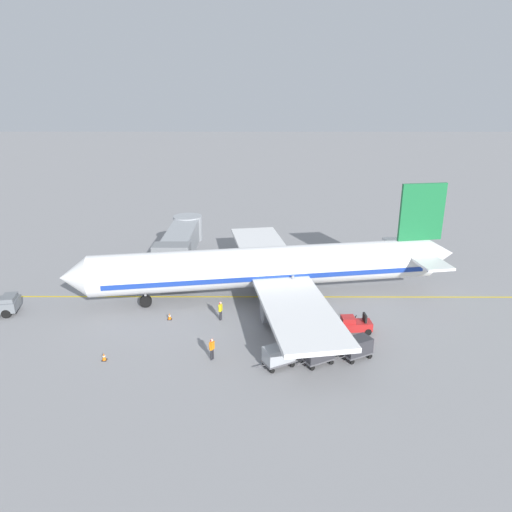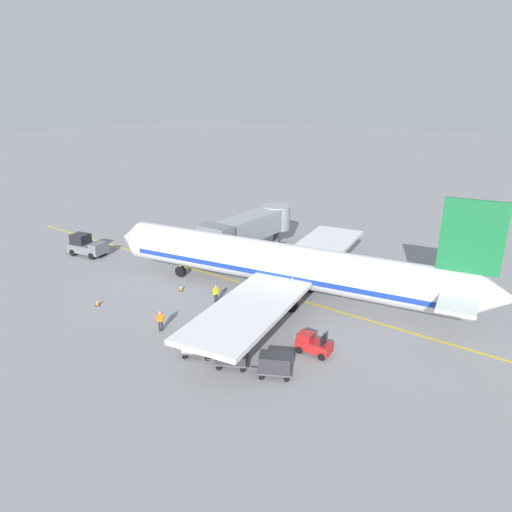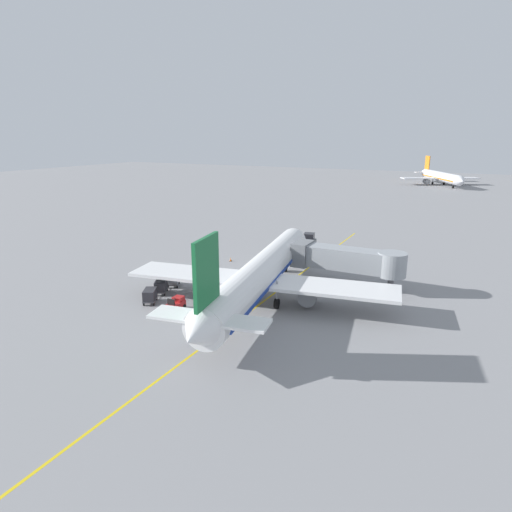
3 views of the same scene
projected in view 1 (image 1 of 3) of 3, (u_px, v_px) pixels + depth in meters
The scene contains 13 objects.
ground_plane at pixel (271, 297), 46.07m from camera, with size 400.00×400.00×0.00m, color gray.
gate_lead_in_line at pixel (271, 297), 46.07m from camera, with size 0.24×80.00×0.01m, color gold.
parked_airliner at pixel (269, 267), 44.67m from camera, with size 30.45×37.25×10.63m.
jet_bridge at pixel (181, 241), 51.43m from camera, with size 13.90×3.50×4.98m.
baggage_tug_lead at pixel (355, 324), 39.06m from camera, with size 1.43×2.57×1.62m.
baggage_cart_front at pixel (279, 355), 34.13m from camera, with size 2.18×2.88×1.58m.
baggage_cart_second_in_train at pixel (318, 352), 34.46m from camera, with size 2.18×2.88×1.58m.
baggage_cart_third_in_train at pixel (357, 346), 35.24m from camera, with size 2.18×2.88×1.58m.
ground_crew_wing_walker at pixel (212, 348), 35.03m from camera, with size 0.68×0.42×1.69m.
ground_crew_loader at pixel (220, 310), 41.15m from camera, with size 0.72×0.35×1.69m.
ground_crew_marshaller at pixel (292, 320), 39.30m from camera, with size 0.58×0.57×1.69m.
safety_cone_nose_left at pixel (170, 316), 41.43m from camera, with size 0.36×0.36×0.59m.
safety_cone_nose_right at pixel (104, 357), 35.11m from camera, with size 0.36×0.36×0.59m.
Camera 1 is at (-42.29, 1.27, 18.72)m, focal length 33.61 mm.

